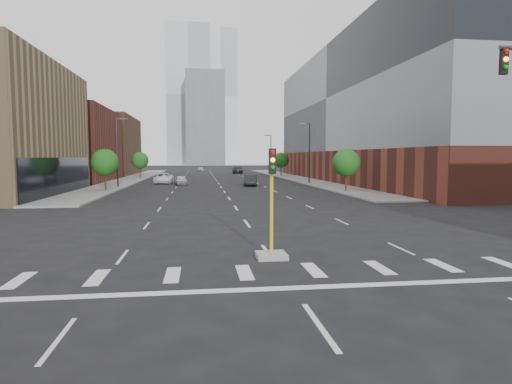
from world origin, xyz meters
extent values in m
plane|color=black|center=(0.00, 0.00, 0.00)|extent=(400.00, 400.00, 0.00)
cube|color=gray|center=(-15.00, 74.00, 0.07)|extent=(5.00, 92.00, 0.15)
cube|color=gray|center=(15.00, 74.00, 0.07)|extent=(5.00, 92.00, 0.15)
cube|color=brown|center=(-27.50, 66.00, 6.00)|extent=(20.00, 22.00, 12.00)
cube|color=brown|center=(-27.50, 92.00, 6.50)|extent=(20.00, 24.00, 13.00)
cube|color=brown|center=(29.50, 60.00, 2.50)|extent=(24.00, 70.00, 5.00)
cube|color=slate|center=(29.50, 60.00, 13.50)|extent=(24.00, 70.00, 17.00)
cube|color=#B2B7BC|center=(-8.00, 220.00, 35.00)|extent=(22.00, 22.00, 70.00)
cube|color=#B2B7BC|center=(10.00, 260.00, 40.00)|extent=(20.00, 20.00, 80.00)
cube|color=slate|center=(0.00, 200.00, 22.00)|extent=(18.00, 18.00, 44.00)
cube|color=#999993|center=(0.00, 9.00, 0.10)|extent=(1.20, 1.20, 0.20)
cylinder|color=gold|center=(0.00, 9.00, 1.80)|extent=(0.14, 0.14, 3.20)
cube|color=black|center=(0.00, 8.82, 3.90)|extent=(0.28, 0.18, 1.00)
sphere|color=red|center=(0.00, 8.72, 4.25)|extent=(0.18, 0.18, 0.18)
sphere|color=orange|center=(0.00, 8.72, 3.95)|extent=(0.18, 0.18, 0.18)
sphere|color=#0C7F19|center=(0.00, 8.72, 3.65)|extent=(0.18, 0.18, 0.18)
cube|color=black|center=(8.70, 7.50, 7.70)|extent=(0.28, 0.18, 1.00)
sphere|color=red|center=(8.70, 7.38, 8.05)|extent=(0.18, 0.18, 0.18)
sphere|color=orange|center=(8.70, 7.38, 7.75)|extent=(0.18, 0.18, 0.18)
sphere|color=#0C7F19|center=(8.70, 7.38, 7.45)|extent=(0.18, 0.18, 0.18)
cylinder|color=#2D2D30|center=(13.50, 55.00, 4.50)|extent=(0.20, 0.20, 9.00)
cube|color=#2D2D30|center=(12.70, 55.00, 9.00)|extent=(1.40, 0.22, 0.15)
cylinder|color=#2D2D30|center=(13.50, 90.00, 4.50)|extent=(0.20, 0.20, 9.00)
cube|color=#2D2D30|center=(12.70, 90.00, 9.00)|extent=(1.40, 0.22, 0.15)
cylinder|color=#2D2D30|center=(-13.50, 50.00, 4.50)|extent=(0.20, 0.20, 9.00)
cube|color=#2D2D30|center=(-12.70, 50.00, 9.00)|extent=(1.40, 0.22, 0.15)
cylinder|color=#382619|center=(-14.00, 45.00, 1.02)|extent=(0.20, 0.20, 1.75)
sphere|color=#184D14|center=(-14.00, 45.00, 3.40)|extent=(3.20, 3.20, 3.20)
cylinder|color=#382619|center=(-14.00, 75.00, 1.02)|extent=(0.20, 0.20, 1.75)
sphere|color=#184D14|center=(-14.00, 75.00, 3.40)|extent=(3.20, 3.20, 3.20)
cylinder|color=#382619|center=(14.00, 40.00, 1.02)|extent=(0.20, 0.20, 1.75)
sphere|color=#184D14|center=(14.00, 40.00, 3.40)|extent=(3.20, 3.20, 3.20)
cylinder|color=#382619|center=(14.00, 80.00, 1.02)|extent=(0.20, 0.20, 1.75)
sphere|color=#184D14|center=(14.00, 80.00, 3.40)|extent=(3.20, 3.20, 3.20)
imported|color=silver|center=(-5.61, 55.60, 0.68)|extent=(2.17, 4.17, 1.35)
imported|color=#222328|center=(4.27, 52.05, 0.80)|extent=(2.42, 5.03, 1.59)
imported|color=white|center=(-8.34, 58.90, 0.79)|extent=(2.83, 5.80, 1.59)
imported|color=black|center=(6.34, 96.89, 0.85)|extent=(2.66, 5.98, 1.71)
imported|color=#BCBBC0|center=(-2.51, 110.35, 0.68)|extent=(1.82, 4.09, 1.37)
camera|label=1|loc=(-2.83, -7.73, 4.07)|focal=30.00mm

